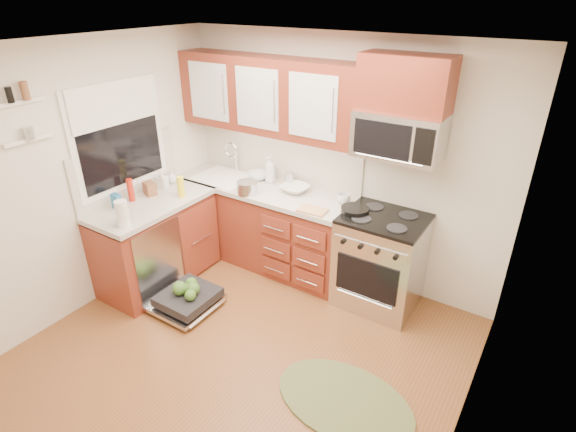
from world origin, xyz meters
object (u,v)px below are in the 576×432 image
Objects in this scene: dishwasher at (186,299)px; rug at (344,400)px; bowl_b at (258,176)px; range at (380,261)px; cutting_board at (312,210)px; microwave at (399,135)px; bowl_a at (295,189)px; paper_towel_roll at (122,214)px; upper_cabinets at (268,95)px; cup at (344,199)px; sink at (224,188)px; stock_pot at (247,187)px; skillet at (355,210)px.

rug is at bearing -5.42° from dishwasher.
dishwasher is 2.91× the size of bowl_b.
range reaches higher than cutting_board.
microwave is 1.27m from bowl_a.
paper_towel_roll is at bearing -146.86° from dishwasher.
upper_cabinets is at bearing 83.96° from dishwasher.
bowl_b is 1.10m from cup.
stock_pot reaches higher than sink.
rug is at bearing -61.36° from cup.
paper_towel_roll is at bearing -90.00° from sink.
bowl_a is at bearing 133.58° from rug.
sink is 0.43m from bowl_b.
microwave is 3.16× the size of bowl_b.
microwave is 3.11× the size of paper_towel_roll.
sink is (-1.93, -0.13, -0.90)m from microwave.
paper_towel_roll is at bearing -121.18° from bowl_a.
microwave reaches higher than stock_pot.
sink is 2.33× the size of skillet.
bowl_b reaches higher than bowl_a.
stock_pot reaches higher than skillet.
microwave reaches higher than dishwasher.
dishwasher is 2.55× the size of cutting_board.
cutting_board is at bearing -153.18° from microwave.
cup reaches higher than cutting_board.
cup reaches higher than dishwasher.
sink reaches higher than rug.
dishwasher is at bearing -140.93° from microwave.
microwave is at bearing -1.02° from upper_cabinets.
dishwasher is 1.85m from cup.
cup is at bearing -178.43° from microwave.
paper_towel_roll is at bearing -108.94° from upper_cabinets.
upper_cabinets is at bearing 178.98° from microwave.
cup is at bearing 18.33° from stock_pot.
upper_cabinets is 15.84× the size of cup.
cutting_board is 0.36m from cup.
skillet is at bearing 114.60° from rug.
range reaches higher than rug.
rug is at bearing -49.24° from cutting_board.
range is 1.96m from sink.
skillet is 1.09× the size of paper_towel_roll.
upper_cabinets is 0.95m from stock_pot.
dishwasher is 1.87m from skillet.
upper_cabinets reaches higher than bowl_a.
dishwasher is at bearing 33.14° from paper_towel_roll.
cup is (0.17, 0.32, 0.04)m from cutting_board.
dishwasher is 1.58m from bowl_a.
skillet is at bearing 38.80° from paper_towel_roll.
range is at bearing 36.27° from dishwasher.
bowl_a is at bearing 168.88° from skillet.
stock_pot is (0.49, -0.20, 0.19)m from sink.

